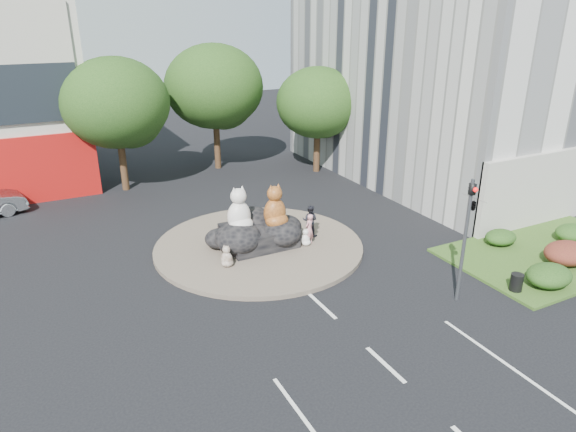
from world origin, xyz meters
The scene contains 20 objects.
ground centered at (0.00, 0.00, 0.00)m, with size 120.00×120.00×0.00m, color black.
roundabout_island centered at (0.00, 10.00, 0.10)m, with size 10.00×10.00×0.20m, color brown.
rock_plinth centered at (0.00, 10.00, 0.65)m, with size 3.20×2.60×0.90m, color black, non-canonical shape.
grass_verge centered at (12.00, 3.00, 0.06)m, with size 10.00×6.00×0.12m, color #2C4E1A.
tree_left centered at (-3.93, 22.06, 5.25)m, with size 6.46×6.46×8.27m.
tree_mid centered at (3.07, 24.06, 5.56)m, with size 6.84×6.84×8.76m.
tree_right centered at (9.07, 20.06, 4.63)m, with size 5.70×5.70×7.30m.
hedge_near_green centered at (9.00, 1.00, 0.57)m, with size 2.00×1.60×0.90m, color #183B12.
hedge_red centered at (11.50, 2.00, 0.61)m, with size 2.20×1.76×0.99m, color #55161A.
hedge_mid_green centered at (14.00, 3.50, 0.53)m, with size 1.80×1.44×0.81m, color #183B12.
hedge_back_green centered at (10.50, 4.80, 0.48)m, with size 1.60×1.28×0.72m, color #183B12.
traffic_light centered at (5.10, 2.00, 3.62)m, with size 0.44×1.24×5.00m.
street_lamp centered at (12.82, 8.00, 4.55)m, with size 2.34×0.22×8.06m.
cat_white centered at (-0.97, 9.98, 2.19)m, with size 1.31×1.14×2.18m, color silver, non-canonical shape.
cat_tabby centered at (0.72, 9.68, 2.16)m, with size 1.27×1.10×2.12m, color #B16F24, non-canonical shape.
kitten_calico centered at (-2.19, 8.52, 0.71)m, with size 0.61×0.53×1.01m, color beige, non-canonical shape.
kitten_white centered at (1.96, 8.89, 0.62)m, with size 0.51×0.44×0.85m, color silver, non-canonical shape.
pedestrian_pink centered at (2.17, 8.92, 0.96)m, with size 0.56×0.36×1.52m, color #D0878D.
pedestrian_dark centered at (2.69, 9.76, 1.00)m, with size 0.78×0.61×1.61m, color black.
litter_bin centered at (7.50, 1.33, 0.48)m, with size 0.51×0.51×0.72m, color black.
Camera 1 is at (-9.02, -10.70, 10.57)m, focal length 32.00 mm.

